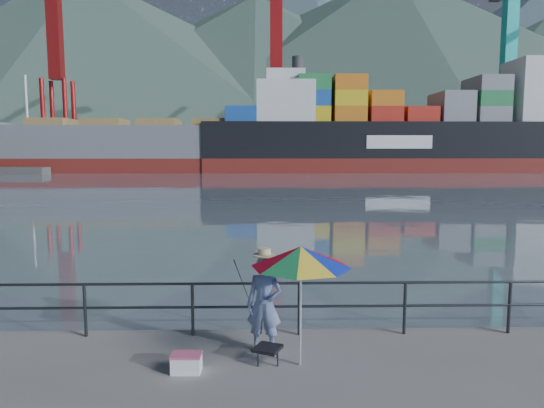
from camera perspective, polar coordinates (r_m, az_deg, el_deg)
The scene contains 13 objects.
harbor_water at distance 137.17m, azimuth -2.19°, elevation 5.07°, with size 500.00×280.00×0.00m, color slate.
far_dock at distance 100.47m, azimuth 3.19°, elevation 4.53°, with size 200.00×40.00×0.40m, color #514F4C.
guardrail at distance 9.58m, azimuth -15.38°, elevation -11.83°, with size 22.00×0.06×1.03m.
mountains at distance 220.28m, azimuth 8.63°, elevation 14.84°, with size 600.00×332.80×80.00m.
port_cranes at distance 96.34m, azimuth 16.61°, elevation 13.73°, with size 116.00×28.00×38.40m.
container_stacks at distance 106.17m, azimuth 17.76°, elevation 6.10°, with size 58.00×5.40×7.80m.
fisherman at distance 8.48m, azimuth -0.91°, elevation -11.77°, with size 0.61×0.40×1.68m, color navy.
beach_umbrella at distance 7.74m, azimuth 3.41°, elevation -6.22°, with size 1.84×1.84×1.96m.
folding_stool at distance 8.34m, azimuth -0.51°, elevation -17.23°, with size 0.53×0.53×0.27m.
cooler_bag at distance 8.14m, azimuth -10.03°, elevation -18.02°, with size 0.46×0.30×0.26m, color white.
fishing_rod at distance 9.93m, azimuth -3.49°, elevation -14.14°, with size 0.02×0.02×2.30m, color black.
bulk_carrier at distance 79.63m, azimuth -9.93°, elevation 6.85°, with size 55.38×9.58×14.50m.
container_ship at distance 81.89m, azimuth 14.94°, elevation 7.95°, with size 60.01×10.00×18.10m.
Camera 1 is at (2.30, -7.11, 3.50)m, focal length 32.00 mm.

